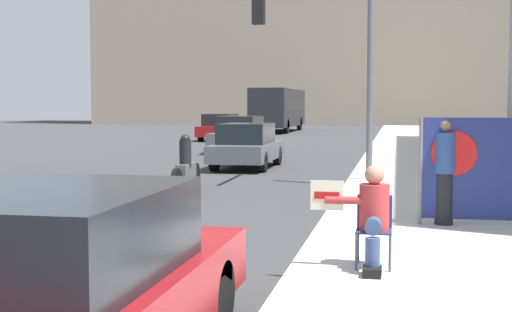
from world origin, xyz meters
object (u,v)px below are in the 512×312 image
object	(u,v)px
car_on_road_nearest	(247,146)
car_on_road_distant	(221,127)
jogger_on_sidewalk	(445,171)
parked_car_curbside	(59,285)
car_on_road_midblock	(240,134)
protest_banner	(479,169)
city_bus_on_road	(279,107)
motorcycle_on_road	(186,167)
seated_protester	(372,214)
traffic_light_pole	(324,42)

from	to	relation	value
car_on_road_nearest	car_on_road_distant	bearing A→B (deg)	106.76
jogger_on_sidewalk	parked_car_curbside	size ratio (longest dim) A/B	0.38
car_on_road_midblock	protest_banner	bearing A→B (deg)	-67.12
parked_car_curbside	car_on_road_distant	xyz separation A→B (m)	(-7.41, 34.44, 0.03)
parked_car_curbside	city_bus_on_road	world-z (taller)	city_bus_on_road
jogger_on_sidewalk	car_on_road_distant	bearing A→B (deg)	-58.30
motorcycle_on_road	jogger_on_sidewalk	bearing A→B (deg)	-40.55
seated_protester	city_bus_on_road	bearing A→B (deg)	88.58
protest_banner	car_on_road_nearest	size ratio (longest dim) A/B	0.42
protest_banner	parked_car_curbside	size ratio (longest dim) A/B	0.43
car_on_road_midblock	city_bus_on_road	xyz separation A→B (m)	(-2.15, 22.96, 1.06)
car_on_road_midblock	city_bus_on_road	size ratio (longest dim) A/B	0.42
car_on_road_nearest	seated_protester	bearing A→B (deg)	-72.60
seated_protester	protest_banner	world-z (taller)	protest_banner
parked_car_curbside	motorcycle_on_road	distance (m)	11.61
car_on_road_distant	traffic_light_pole	bearing A→B (deg)	-69.46
car_on_road_midblock	car_on_road_nearest	bearing A→B (deg)	-75.96
seated_protester	car_on_road_midblock	xyz separation A→B (m)	(-6.31, 21.65, -0.03)
seated_protester	city_bus_on_road	distance (m)	45.42
seated_protester	motorcycle_on_road	bearing A→B (deg)	107.76
seated_protester	car_on_road_distant	size ratio (longest dim) A/B	0.27
parked_car_curbside	city_bus_on_road	xyz separation A→B (m)	(-6.32, 47.95, 1.11)
traffic_light_pole	motorcycle_on_road	xyz separation A→B (m)	(-3.07, -1.73, -3.02)
parked_car_curbside	car_on_road_distant	distance (m)	35.23
traffic_light_pole	car_on_road_midblock	bearing A→B (deg)	111.84
traffic_light_pole	protest_banner	bearing A→B (deg)	-65.28
parked_car_curbside	motorcycle_on_road	size ratio (longest dim) A/B	2.01
seated_protester	jogger_on_sidewalk	bearing A→B (deg)	60.76
jogger_on_sidewalk	car_on_road_nearest	distance (m)	12.22
traffic_light_pole	city_bus_on_road	xyz separation A→B (m)	(-6.92, 34.87, -1.76)
seated_protester	jogger_on_sidewalk	xyz separation A→B (m)	(0.99, 3.22, 0.21)
traffic_light_pole	car_on_road_midblock	xyz separation A→B (m)	(-4.77, 11.91, -2.82)
traffic_light_pole	parked_car_curbside	bearing A→B (deg)	-92.62
jogger_on_sidewalk	motorcycle_on_road	xyz separation A→B (m)	(-5.60, 4.79, -0.44)
car_on_road_distant	motorcycle_on_road	size ratio (longest dim) A/B	2.07
car_on_road_midblock	city_bus_on_road	distance (m)	23.08
car_on_road_midblock	jogger_on_sidewalk	bearing A→B (deg)	-68.40
seated_protester	parked_car_curbside	size ratio (longest dim) A/B	0.27
traffic_light_pole	jogger_on_sidewalk	bearing A→B (deg)	-68.83
protest_banner	parked_car_curbside	world-z (taller)	protest_banner
protest_banner	traffic_light_pole	world-z (taller)	traffic_light_pole
protest_banner	motorcycle_on_road	world-z (taller)	protest_banner
parked_car_curbside	car_on_road_midblock	distance (m)	25.33
traffic_light_pole	car_on_road_nearest	xyz separation A→B (m)	(-2.90, 4.42, -2.87)
jogger_on_sidewalk	city_bus_on_road	bearing A→B (deg)	-66.13
jogger_on_sidewalk	traffic_light_pole	size ratio (longest dim) A/B	0.33
seated_protester	car_on_road_distant	bearing A→B (deg)	94.89
car_on_road_midblock	motorcycle_on_road	xyz separation A→B (m)	(1.70, -13.64, -0.20)
protest_banner	city_bus_on_road	distance (m)	42.63
traffic_light_pole	car_on_road_midblock	world-z (taller)	traffic_light_pole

